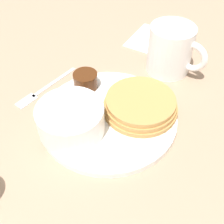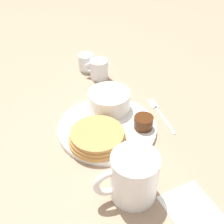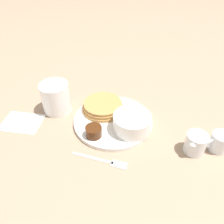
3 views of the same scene
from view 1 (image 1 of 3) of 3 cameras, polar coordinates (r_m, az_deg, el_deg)
name	(u,v)px [view 1 (image 1 of 3)]	position (r m, az deg, el deg)	size (l,w,h in m)	color
ground_plane	(108,119)	(0.50, -0.75, -1.46)	(4.00, 4.00, 0.00)	#9E7F66
plate	(108,117)	(0.50, -0.75, -0.99)	(0.24, 0.24, 0.01)	white
pancake_stack	(140,104)	(0.49, 5.78, 1.54)	(0.13, 0.13, 0.03)	#B78447
bowl	(71,119)	(0.45, -8.39, -1.36)	(0.11, 0.11, 0.05)	white
syrup_cup	(86,80)	(0.54, -5.39, 6.43)	(0.05, 0.05, 0.03)	#47230F
butter_ramekin	(57,122)	(0.47, -11.14, -1.96)	(0.04, 0.04, 0.04)	white
coffee_mug	(171,50)	(0.59, 11.96, 12.27)	(0.09, 0.12, 0.10)	white
fork	(41,91)	(0.57, -14.26, 4.19)	(0.15, 0.03, 0.00)	silver
napkin	(151,39)	(0.71, 7.85, 14.52)	(0.12, 0.09, 0.00)	white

